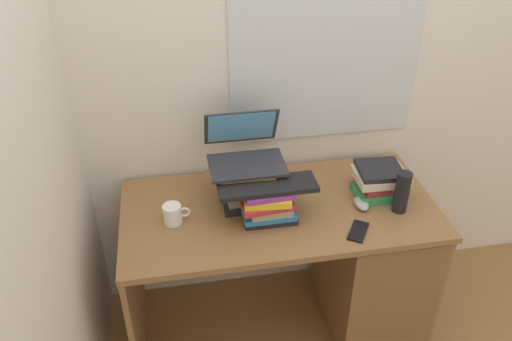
# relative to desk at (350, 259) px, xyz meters

# --- Properties ---
(ground_plane) EXTENTS (6.00, 6.00, 0.00)m
(ground_plane) POSITION_rel_desk_xyz_m (-0.36, 0.03, -0.42)
(ground_plane) COLOR olive
(wall_back) EXTENTS (6.00, 0.06, 2.60)m
(wall_back) POSITION_rel_desk_xyz_m (-0.36, 0.42, 0.88)
(wall_back) COLOR silver
(wall_back) RESTS_ON ground
(wall_left) EXTENTS (0.05, 6.00, 2.60)m
(wall_left) POSITION_rel_desk_xyz_m (-1.26, 0.03, 0.88)
(wall_left) COLOR beige
(wall_left) RESTS_ON ground
(desk) EXTENTS (1.42, 0.69, 0.77)m
(desk) POSITION_rel_desk_xyz_m (0.00, 0.00, 0.00)
(desk) COLOR olive
(desk) RESTS_ON ground
(book_stack_tall) EXTENTS (0.25, 0.21, 0.19)m
(book_stack_tall) POSITION_rel_desk_xyz_m (-0.50, 0.09, 0.45)
(book_stack_tall) COLOR black
(book_stack_tall) RESTS_ON desk
(book_stack_keyboard_riser) EXTENTS (0.25, 0.20, 0.16)m
(book_stack_keyboard_riser) POSITION_rel_desk_xyz_m (-0.43, -0.04, 0.43)
(book_stack_keyboard_riser) COLOR black
(book_stack_keyboard_riser) RESTS_ON desk
(book_stack_side) EXTENTS (0.24, 0.20, 0.14)m
(book_stack_side) POSITION_rel_desk_xyz_m (0.11, 0.05, 0.43)
(book_stack_side) COLOR #338C4C
(book_stack_side) RESTS_ON desk
(laptop) EXTENTS (0.33, 0.32, 0.21)m
(laptop) POSITION_rel_desk_xyz_m (-0.50, 0.16, 0.60)
(laptop) COLOR #2D2D33
(laptop) RESTS_ON book_stack_tall
(keyboard) EXTENTS (0.42, 0.14, 0.02)m
(keyboard) POSITION_rel_desk_xyz_m (-0.43, -0.04, 0.52)
(keyboard) COLOR black
(keyboard) RESTS_ON book_stack_keyboard_riser
(computer_mouse) EXTENTS (0.06, 0.10, 0.04)m
(computer_mouse) POSITION_rel_desk_xyz_m (0.00, -0.04, 0.37)
(computer_mouse) COLOR #A5A8AD
(computer_mouse) RESTS_ON desk
(mug) EXTENTS (0.12, 0.08, 0.09)m
(mug) POSITION_rel_desk_xyz_m (-0.84, 0.00, 0.40)
(mug) COLOR white
(mug) RESTS_ON desk
(water_bottle) EXTENTS (0.07, 0.07, 0.20)m
(water_bottle) POSITION_rel_desk_xyz_m (0.16, -0.09, 0.45)
(water_bottle) COLOR black
(water_bottle) RESTS_ON desk
(cell_phone) EXTENTS (0.13, 0.15, 0.01)m
(cell_phone) POSITION_rel_desk_xyz_m (-0.07, -0.20, 0.36)
(cell_phone) COLOR black
(cell_phone) RESTS_ON desk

